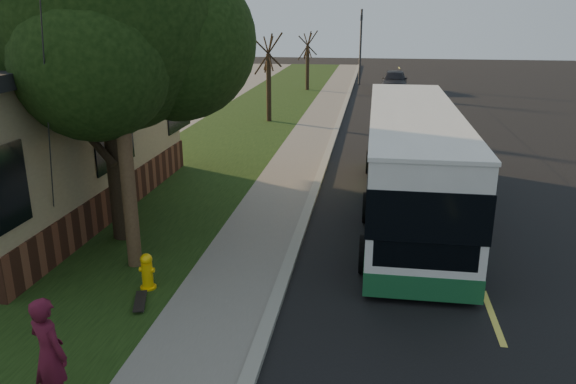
% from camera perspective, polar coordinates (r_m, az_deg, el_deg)
% --- Properties ---
extents(ground, '(120.00, 120.00, 0.00)m').
position_cam_1_polar(ground, '(11.02, -1.12, -10.98)').
color(ground, black).
rests_on(ground, ground).
extents(road, '(8.00, 80.00, 0.01)m').
position_cam_1_polar(road, '(20.35, 14.97, 2.12)').
color(road, black).
rests_on(road, ground).
extents(curb, '(0.25, 80.00, 0.12)m').
position_cam_1_polar(curb, '(20.27, 3.68, 2.80)').
color(curb, gray).
rests_on(curb, ground).
extents(sidewalk, '(2.00, 80.00, 0.08)m').
position_cam_1_polar(sidewalk, '(20.38, 0.87, 2.86)').
color(sidewalk, slate).
rests_on(sidewalk, ground).
extents(grass_verge, '(5.00, 80.00, 0.07)m').
position_cam_1_polar(grass_verge, '(21.13, -8.59, 3.19)').
color(grass_verge, black).
rests_on(grass_verge, ground).
extents(fire_hydrant, '(0.32, 0.32, 0.74)m').
position_cam_1_polar(fire_hydrant, '(11.51, -14.12, -7.83)').
color(fire_hydrant, yellow).
rests_on(fire_hydrant, grass_verge).
extents(utility_pole, '(2.86, 3.21, 9.07)m').
position_cam_1_polar(utility_pole, '(11.64, -17.12, 13.73)').
color(utility_pole, '#473321').
rests_on(utility_pole, ground).
extents(leafy_tree, '(6.30, 6.00, 7.80)m').
position_cam_1_polar(leafy_tree, '(13.49, -17.71, 16.43)').
color(leafy_tree, black).
rests_on(leafy_tree, grass_verge).
extents(bare_tree_near, '(1.38, 1.21, 4.31)m').
position_cam_1_polar(bare_tree_near, '(28.17, -1.98, 11.40)').
color(bare_tree_near, black).
rests_on(bare_tree_near, grass_verge).
extents(bare_tree_far, '(1.38, 1.21, 4.03)m').
position_cam_1_polar(bare_tree_far, '(39.92, 2.00, 13.09)').
color(bare_tree_far, black).
rests_on(bare_tree_far, grass_verge).
extents(traffic_signal, '(0.18, 0.22, 5.50)m').
position_cam_1_polar(traffic_signal, '(43.58, 7.39, 14.89)').
color(traffic_signal, '#2D2D30').
rests_on(traffic_signal, ground).
extents(transit_bus, '(2.45, 10.62, 2.88)m').
position_cam_1_polar(transit_bus, '(15.43, 12.40, 3.25)').
color(transit_bus, silver).
rests_on(transit_bus, ground).
extents(skateboarder, '(0.73, 0.62, 1.69)m').
position_cam_1_polar(skateboarder, '(8.50, -23.09, -14.92)').
color(skateboarder, '#4D0F22').
rests_on(skateboarder, grass_verge).
extents(skateboard_main, '(0.44, 0.84, 0.08)m').
position_cam_1_polar(skateboard_main, '(11.08, -14.79, -10.70)').
color(skateboard_main, black).
rests_on(skateboard_main, grass_verge).
extents(dumpster, '(1.55, 1.37, 1.16)m').
position_cam_1_polar(dumpster, '(22.53, -20.86, 4.66)').
color(dumpster, '#13311F').
rests_on(dumpster, building_lot).
extents(distant_car, '(1.90, 4.35, 1.46)m').
position_cam_1_polar(distant_car, '(40.61, 10.76, 11.07)').
color(distant_car, black).
rests_on(distant_car, ground).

